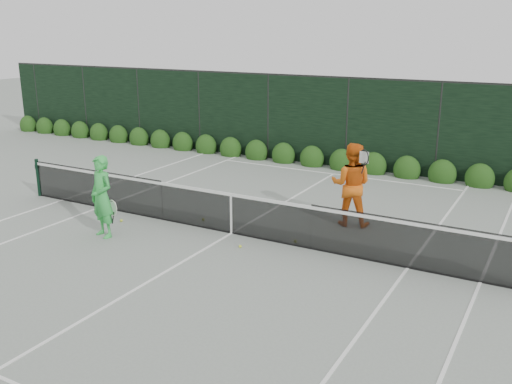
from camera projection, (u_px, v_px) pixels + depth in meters
The scene contains 8 objects.
ground at pixel (231, 233), 13.27m from camera, with size 80.00×80.00×0.00m, color gray.
tennis_net at pixel (230, 212), 13.14m from camera, with size 12.90×0.10×1.07m.
player_woman at pixel (102, 197), 12.86m from camera, with size 0.78×0.61×1.88m.
player_man at pixel (351, 184), 13.60m from camera, with size 1.12×0.95×2.02m.
court_lines at pixel (231, 233), 13.27m from camera, with size 11.03×23.83×0.01m.
windscreen_fence at pixel (154, 201), 10.58m from camera, with size 32.00×21.07×3.06m.
hedge_row at pixel (342, 162), 19.21m from camera, with size 31.66×0.65×0.94m.
tennis_balls at pixel (212, 231), 13.33m from camera, with size 4.43×1.17×0.07m.
Camera 1 is at (6.56, -10.63, 4.62)m, focal length 40.00 mm.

